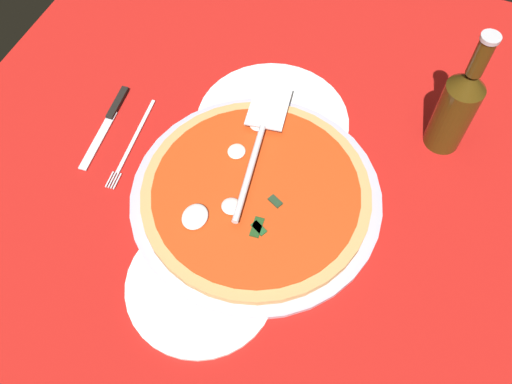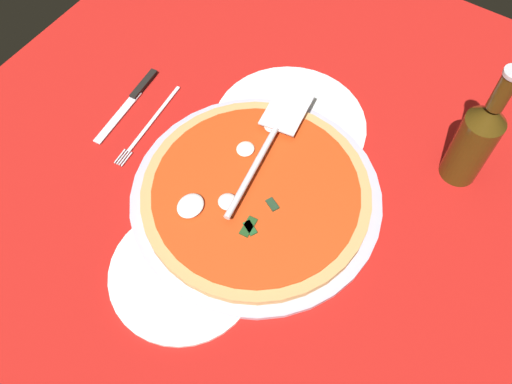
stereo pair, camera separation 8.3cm
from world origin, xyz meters
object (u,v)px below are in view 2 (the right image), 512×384
object	(u,v)px
dinner_plate_left	(183,273)
pizza_server	(270,139)
dinner_plate_right	(290,125)
place_setting_far	(141,112)
beer_bottle	(475,140)
pizza	(255,192)

from	to	relation	value
dinner_plate_left	pizza_server	xyz separation A→B (cm)	(24.39, 0.84, 4.00)
dinner_plate_right	place_setting_far	xyz separation A→B (cm)	(-11.57, 22.86, -0.14)
dinner_plate_left	dinner_plate_right	xyz separation A→B (cm)	(31.16, 1.18, 0.00)
dinner_plate_left	beer_bottle	xyz separation A→B (cm)	(37.94, -26.10, 8.48)
dinner_plate_left	dinner_plate_right	world-z (taller)	same
pizza	pizza_server	distance (cm)	8.92
pizza_server	place_setting_far	size ratio (longest dim) A/B	1.39
beer_bottle	pizza_server	bearing A→B (deg)	116.70
pizza	place_setting_far	bearing A→B (deg)	82.55
dinner_plate_left	pizza	xyz separation A→B (cm)	(16.22, -1.72, 1.52)
dinner_plate_left	place_setting_far	world-z (taller)	place_setting_far
dinner_plate_left	pizza_server	bearing A→B (deg)	1.97
dinner_plate_right	pizza	world-z (taller)	pizza
pizza	beer_bottle	xyz separation A→B (cm)	(21.72, -24.38, 6.95)
dinner_plate_right	place_setting_far	bearing A→B (deg)	116.85
dinner_plate_right	beer_bottle	distance (cm)	29.36
pizza	beer_bottle	distance (cm)	33.38
pizza	place_setting_far	size ratio (longest dim) A/B	1.80
dinner_plate_left	place_setting_far	distance (cm)	31.01
place_setting_far	dinner_plate_left	bearing A→B (deg)	45.14
pizza_server	beer_bottle	distance (cm)	30.48
dinner_plate_left	pizza_server	distance (cm)	24.73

